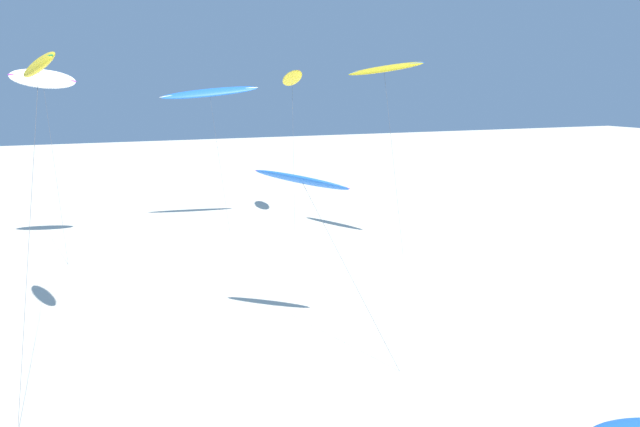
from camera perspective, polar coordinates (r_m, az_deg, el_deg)
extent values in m
ellipsoid|color=yellow|center=(34.75, -21.68, 11.03)|extent=(1.93, 5.37, 1.75)
ellipsoid|color=green|center=(34.75, -21.68, 11.10)|extent=(1.35, 5.31, 1.10)
cylinder|color=#4C4C51|center=(30.59, -22.32, -1.20)|extent=(2.08, 9.35, 12.88)
ellipsoid|color=blue|center=(61.79, -8.87, 9.58)|extent=(8.17, 2.60, 1.65)
ellipsoid|color=white|center=(61.79, -8.87, 9.61)|extent=(8.25, 2.07, 1.17)
cylinder|color=#4C4C51|center=(60.07, -8.08, 4.12)|extent=(0.19, 4.38, 11.27)
ellipsoid|color=white|center=(55.90, -21.42, 10.06)|extent=(4.83, 1.95, 2.05)
ellipsoid|color=purple|center=(55.90, -21.42, 10.10)|extent=(4.71, 1.21, 1.07)
cylinder|color=#4C4C51|center=(53.16, -20.53, 3.33)|extent=(0.47, 6.22, 12.38)
ellipsoid|color=blue|center=(34.42, -1.49, 2.72)|extent=(4.22, 3.99, 1.36)
ellipsoid|color=purple|center=(34.42, -1.49, 2.77)|extent=(3.87, 3.54, 1.02)
cylinder|color=#4C4C51|center=(32.53, 2.24, -4.60)|extent=(1.72, 6.73, 7.50)
ellipsoid|color=yellow|center=(53.86, 5.17, 11.50)|extent=(3.07, 7.77, 1.44)
ellipsoid|color=blue|center=(53.86, 5.17, 11.54)|extent=(2.52, 7.73, 1.05)
cylinder|color=#4C4C51|center=(51.90, 5.92, 4.20)|extent=(0.87, 4.73, 13.12)
ellipsoid|color=yellow|center=(63.41, -2.26, 10.81)|extent=(2.42, 6.16, 1.91)
ellipsoid|color=red|center=(63.41, -2.26, 10.83)|extent=(1.56, 6.04, 1.58)
cylinder|color=#4C4C51|center=(58.87, -2.15, 4.68)|extent=(3.53, 9.04, 12.49)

